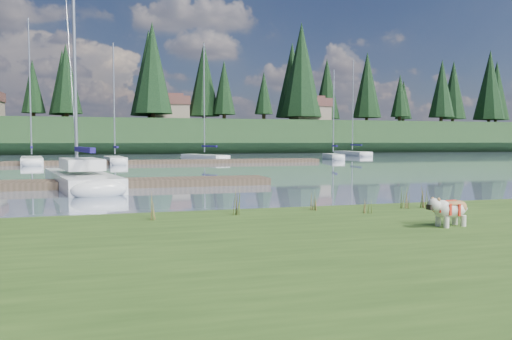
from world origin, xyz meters
name	(u,v)px	position (x,y,z in m)	size (l,w,h in m)	color
ground	(147,164)	(0.00, 30.00, 0.00)	(200.00, 200.00, 0.00)	#7D8DA8
bank	(295,265)	(0.00, -6.00, 0.17)	(60.00, 9.00, 0.35)	#34521B
ridge	(132,137)	(0.00, 73.00, 2.50)	(200.00, 20.00, 5.00)	#1C351A
bulldog	(450,208)	(3.42, -4.74, 0.68)	(0.89, 0.44, 0.53)	silver
sailboat_main	(77,175)	(-4.04, 10.39, 0.42)	(3.99, 10.10, 14.15)	silver
dock_near	(76,184)	(-4.00, 9.00, 0.15)	(16.00, 2.00, 0.30)	#4C3D2C
dock_far	(171,162)	(2.00, 30.00, 0.15)	(26.00, 2.20, 0.30)	#4C3D2C
sailboat_bg_1	(32,160)	(-9.28, 32.77, 0.33)	(2.81, 8.20, 12.01)	silver
sailboat_bg_2	(114,159)	(-2.63, 31.87, 0.33)	(2.05, 6.79, 10.19)	silver
sailboat_bg_3	(201,157)	(5.61, 36.52, 0.32)	(4.15, 7.82, 11.45)	silver
sailboat_bg_4	(332,156)	(19.24, 35.57, 0.33)	(2.54, 6.30, 9.32)	silver
sailboat_bg_5	(350,153)	(26.96, 47.19, 0.32)	(1.80, 8.74, 12.38)	silver
weed_0	(236,203)	(0.02, -2.38, 0.61)	(0.17, 0.14, 0.61)	#475B23
weed_1	(314,202)	(1.85, -2.13, 0.54)	(0.17, 0.14, 0.45)	#475B23
weed_2	(406,199)	(3.99, -2.41, 0.57)	(0.17, 0.14, 0.54)	#475B23
weed_3	(152,208)	(-1.70, -2.56, 0.59)	(0.17, 0.14, 0.57)	#475B23
weed_4	(369,205)	(2.81, -2.87, 0.53)	(0.17, 0.14, 0.42)	#475B23
weed_5	(426,196)	(4.48, -2.46, 0.63)	(0.17, 0.14, 0.66)	#475B23
mud_lip	(227,223)	(0.00, -1.60, 0.07)	(60.00, 0.50, 0.14)	#33281C
conifer_3	(66,79)	(-10.00, 72.00, 11.74)	(4.84, 4.84, 12.25)	#382619
conifer_4	(153,68)	(3.00, 66.00, 13.09)	(6.16, 6.16, 15.10)	#382619
conifer_5	(224,88)	(15.00, 70.00, 10.83)	(3.96, 3.96, 10.35)	#382619
conifer_6	(301,70)	(28.00, 68.00, 13.99)	(7.04, 7.04, 17.00)	#382619
conifer_7	(367,85)	(42.00, 71.00, 12.19)	(5.28, 5.28, 13.20)	#382619
conifer_8	(442,88)	(55.00, 67.00, 11.51)	(4.62, 4.62, 11.77)	#382619
conifer_9	(490,85)	(68.00, 70.00, 12.87)	(5.94, 5.94, 14.62)	#382619
house_1	(169,108)	(6.00, 71.00, 7.31)	(6.30, 5.30, 4.65)	gray
house_2	(310,110)	(30.00, 69.00, 7.31)	(6.30, 5.30, 4.65)	gray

